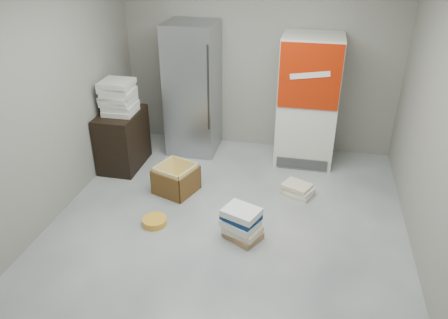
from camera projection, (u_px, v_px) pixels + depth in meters
ground at (222, 241)px, 4.75m from camera, size 5.00×5.00×0.00m
room_shell at (221, 81)px, 3.91m from camera, size 4.04×5.04×2.82m
steel_fridge at (193, 89)px, 6.32m from camera, size 0.70×0.72×1.90m
coke_cooler at (308, 101)px, 6.03m from camera, size 0.80×0.73×1.80m
wood_shelf at (123, 139)px, 6.10m from camera, size 0.50×0.80×0.80m
supply_box_stack at (118, 97)px, 5.81m from camera, size 0.45×0.43×0.45m
phonebook_stack_main at (242, 224)px, 4.72m from camera, size 0.50×0.45×0.38m
phonebook_stack_side at (298, 190)px, 5.54m from camera, size 0.45×0.39×0.15m
cardboard_box at (176, 181)px, 5.59m from camera, size 0.59×0.59×0.37m
bucket_lid at (155, 221)px, 5.00m from camera, size 0.31×0.31×0.08m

